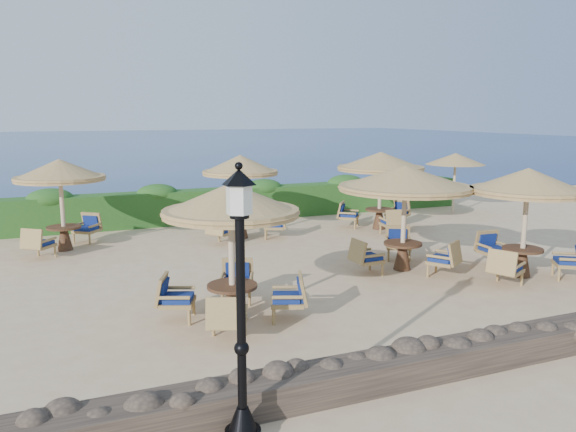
{
  "coord_description": "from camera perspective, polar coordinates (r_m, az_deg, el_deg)",
  "views": [
    {
      "loc": [
        -6.63,
        -12.74,
        3.9
      ],
      "look_at": [
        -1.22,
        0.53,
        1.3
      ],
      "focal_mm": 35.0,
      "sensor_mm": 36.0,
      "label": 1
    }
  ],
  "objects": [
    {
      "name": "cafe_set_2",
      "position": [
        14.54,
        23.07,
        1.5
      ],
      "size": [
        2.77,
        2.77,
        2.65
      ],
      "color": "beige",
      "rests_on": "ground"
    },
    {
      "name": "cafe_set_3",
      "position": [
        17.3,
        -22.11,
        3.08
      ],
      "size": [
        2.54,
        2.64,
        2.65
      ],
      "color": "beige",
      "rests_on": "ground"
    },
    {
      "name": "sea",
      "position": [
        83.09,
        -17.74,
        7.12
      ],
      "size": [
        160.0,
        160.0,
        0.0
      ],
      "primitive_type": "plane",
      "color": "navy",
      "rests_on": "ground"
    },
    {
      "name": "ground",
      "position": [
        14.88,
        5.14,
        -4.95
      ],
      "size": [
        120.0,
        120.0,
        0.0
      ],
      "primitive_type": "plane",
      "color": "#D5B487",
      "rests_on": "ground"
    },
    {
      "name": "extra_parasol",
      "position": [
        23.09,
        16.65,
        5.57
      ],
      "size": [
        2.3,
        2.3,
        2.41
      ],
      "color": "beige",
      "rests_on": "ground"
    },
    {
      "name": "lamp_post",
      "position": [
        6.64,
        -4.78,
        -10.46
      ],
      "size": [
        0.44,
        0.44,
        3.31
      ],
      "color": "black",
      "rests_on": "ground"
    },
    {
      "name": "stone_wall",
      "position": [
        10.01,
        22.02,
        -12.06
      ],
      "size": [
        15.0,
        0.65,
        0.44
      ],
      "primitive_type": "cube",
      "color": "brown",
      "rests_on": "ground"
    },
    {
      "name": "cafe_set_4",
      "position": [
        17.73,
        -4.85,
        3.46
      ],
      "size": [
        2.75,
        2.63,
        2.65
      ],
      "color": "beige",
      "rests_on": "ground"
    },
    {
      "name": "cafe_set_1",
      "position": [
        14.26,
        11.79,
        2.47
      ],
      "size": [
        3.35,
        3.35,
        2.65
      ],
      "color": "beige",
      "rests_on": "ground"
    },
    {
      "name": "hedge",
      "position": [
        21.27,
        -3.75,
        1.34
      ],
      "size": [
        18.0,
        0.9,
        1.2
      ],
      "primitive_type": "cube",
      "color": "#1D4917",
      "rests_on": "ground"
    },
    {
      "name": "cafe_set_0",
      "position": [
        10.55,
        -5.79,
        -1.43
      ],
      "size": [
        2.86,
        2.86,
        2.65
      ],
      "color": "beige",
      "rests_on": "ground"
    },
    {
      "name": "cafe_set_5",
      "position": [
        19.33,
        9.38,
        4.36
      ],
      "size": [
        2.97,
        2.97,
        2.65
      ],
      "color": "beige",
      "rests_on": "ground"
    }
  ]
}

